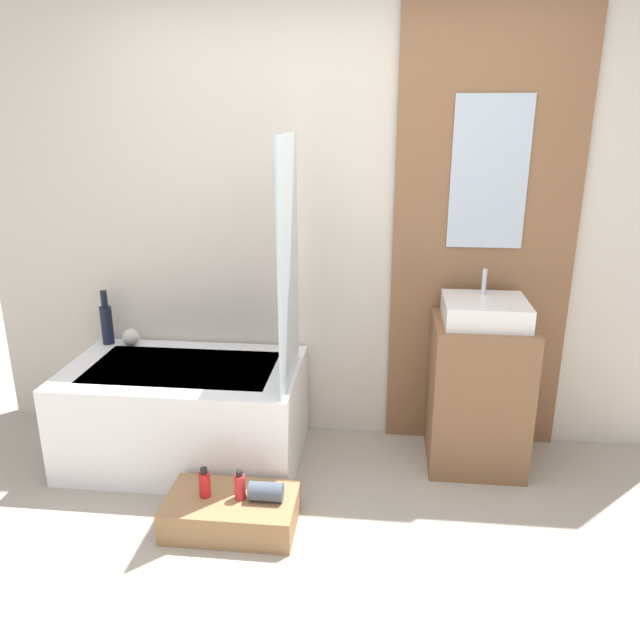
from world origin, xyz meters
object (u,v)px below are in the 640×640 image
at_px(bottle_soap_secondary, 240,486).
at_px(bathtub, 186,412).
at_px(vase_round_light, 131,337).
at_px(bottle_soap_primary, 205,484).
at_px(sink, 485,311).
at_px(vase_tall_dark, 107,322).
at_px(wooden_step_bench, 232,512).

bearing_deg(bottle_soap_secondary, bathtub, 126.62).
distance_m(vase_round_light, bottle_soap_primary, 1.20).
xyz_separation_m(sink, vase_round_light, (-2.03, 0.16, -0.29)).
relative_size(bathtub, bottle_soap_primary, 8.52).
xyz_separation_m(bathtub, vase_tall_dark, (-0.56, 0.31, 0.41)).
distance_m(vase_tall_dark, bottle_soap_primary, 1.33).
xyz_separation_m(bathtub, bottle_soap_secondary, (0.45, -0.61, -0.06)).
relative_size(sink, bottle_soap_secondary, 2.91).
relative_size(vase_round_light, bottle_soap_secondary, 0.70).
bearing_deg(sink, bathtub, -175.46).
distance_m(vase_round_light, bottle_soap_secondary, 1.30).
relative_size(wooden_step_bench, vase_round_light, 5.90).
relative_size(sink, bottle_soap_primary, 2.85).
xyz_separation_m(wooden_step_bench, vase_round_light, (-0.81, 0.90, 0.53)).
xyz_separation_m(wooden_step_bench, bottle_soap_primary, (-0.12, 0.00, 0.15)).
relative_size(vase_tall_dark, bottle_soap_primary, 2.19).
relative_size(bathtub, vase_round_light, 12.35).
distance_m(vase_tall_dark, vase_round_light, 0.17).
height_order(bathtub, bottle_soap_secondary, bathtub).
bearing_deg(bottle_soap_secondary, sink, 32.08).
bearing_deg(bottle_soap_primary, bottle_soap_secondary, 0.00).
height_order(wooden_step_bench, bottle_soap_primary, bottle_soap_primary).
xyz_separation_m(sink, bottle_soap_primary, (-1.34, -0.74, -0.67)).
bearing_deg(bathtub, bottle_soap_primary, -65.10).
bearing_deg(vase_tall_dark, bathtub, -29.03).
bearing_deg(wooden_step_bench, bottle_soap_secondary, 0.00).
height_order(sink, vase_tall_dark, sink).
bearing_deg(bottle_soap_primary, wooden_step_bench, 0.00).
bearing_deg(wooden_step_bench, bathtub, 123.71).
height_order(bathtub, vase_round_light, vase_round_light).
xyz_separation_m(bathtub, bottle_soap_primary, (0.28, -0.61, -0.05)).
distance_m(bathtub, bottle_soap_primary, 0.67).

